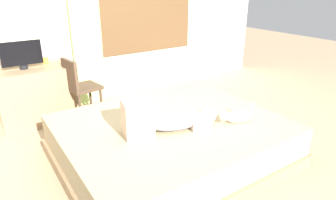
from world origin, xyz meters
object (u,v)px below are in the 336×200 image
object	(u,v)px
cat	(236,117)
desk	(35,95)
bed	(171,141)
tv_monitor	(22,55)
chair_by_desk	(79,85)
person_lying	(167,119)
cup	(45,60)

from	to	relation	value
cat	desk	distance (m)	2.62
bed	desk	size ratio (longest dim) A/B	2.45
tv_monitor	cat	bearing A→B (deg)	-53.62
bed	tv_monitor	distance (m)	2.16
bed	desk	bearing A→B (deg)	118.72
desk	chair_by_desk	size ratio (longest dim) A/B	1.05
person_lying	tv_monitor	world-z (taller)	tv_monitor
tv_monitor	cup	bearing A→B (deg)	22.60
bed	cup	world-z (taller)	cup
bed	cup	bearing A→B (deg)	111.76
bed	cat	bearing A→B (deg)	-35.28
cat	chair_by_desk	bearing A→B (deg)	119.02
cat	cup	xyz separation A→B (m)	(-1.29, 2.26, 0.28)
bed	person_lying	world-z (taller)	person_lying
desk	chair_by_desk	xyz separation A→B (m)	(0.49, -0.32, 0.14)
desk	cup	distance (m)	0.48
desk	cup	bearing A→B (deg)	29.29
tv_monitor	chair_by_desk	bearing A→B (deg)	-29.34
person_lying	desk	xyz separation A→B (m)	(-0.83, 1.89, -0.18)
person_lying	cup	bearing A→B (deg)	107.04
cat	cup	world-z (taller)	cup
tv_monitor	bed	bearing A→B (deg)	-59.45
bed	person_lying	xyz separation A→B (m)	(-0.13, -0.13, 0.33)
desk	cat	bearing A→B (deg)	-54.93
cat	tv_monitor	world-z (taller)	tv_monitor
person_lying	tv_monitor	bearing A→B (deg)	115.56
bed	desk	world-z (taller)	desk
tv_monitor	chair_by_desk	world-z (taller)	tv_monitor
person_lying	desk	size ratio (longest dim) A/B	1.04
desk	chair_by_desk	bearing A→B (deg)	-32.91
desk	cup	world-z (taller)	cup
bed	cat	size ratio (longest dim) A/B	6.50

